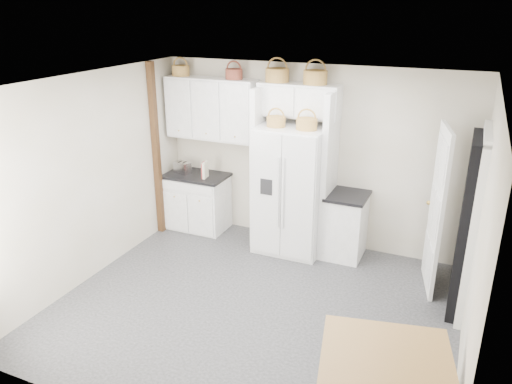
% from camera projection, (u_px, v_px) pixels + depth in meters
% --- Properties ---
extents(floor, '(4.50, 4.50, 0.00)m').
position_uv_depth(floor, '(255.00, 307.00, 5.89)').
color(floor, '#242427').
rests_on(floor, ground).
extents(ceiling, '(4.50, 4.50, 0.00)m').
position_uv_depth(ceiling, '(255.00, 84.00, 4.96)').
color(ceiling, white).
rests_on(ceiling, wall_back).
extents(wall_back, '(4.50, 0.00, 4.50)m').
position_uv_depth(wall_back, '(311.00, 157.00, 7.14)').
color(wall_back, '#B8AD90').
rests_on(wall_back, floor).
extents(wall_left, '(0.00, 4.00, 4.00)m').
position_uv_depth(wall_left, '(91.00, 178.00, 6.27)').
color(wall_left, '#B8AD90').
rests_on(wall_left, floor).
extents(wall_right, '(0.00, 4.00, 4.00)m').
position_uv_depth(wall_right, '(479.00, 242.00, 4.58)').
color(wall_right, '#B8AD90').
rests_on(wall_right, floor).
extents(refrigerator, '(0.94, 0.75, 1.81)m').
position_uv_depth(refrigerator, '(291.00, 190.00, 7.00)').
color(refrigerator, white).
rests_on(refrigerator, floor).
extents(base_cab_left, '(0.92, 0.58, 0.85)m').
position_uv_depth(base_cab_left, '(198.00, 202.00, 7.84)').
color(base_cab_left, silver).
rests_on(base_cab_left, floor).
extents(base_cab_right, '(0.50, 0.60, 0.88)m').
position_uv_depth(base_cab_right, '(346.00, 227.00, 6.95)').
color(base_cab_right, silver).
rests_on(base_cab_right, floor).
extents(counter_left, '(0.95, 0.62, 0.04)m').
position_uv_depth(counter_left, '(196.00, 176.00, 7.68)').
color(counter_left, black).
rests_on(counter_left, base_cab_left).
extents(counter_right, '(0.54, 0.64, 0.04)m').
position_uv_depth(counter_right, '(348.00, 196.00, 6.78)').
color(counter_right, black).
rests_on(counter_right, base_cab_right).
extents(toaster, '(0.29, 0.22, 0.18)m').
position_uv_depth(toaster, '(182.00, 168.00, 7.71)').
color(toaster, silver).
rests_on(toaster, counter_left).
extents(cookbook_red, '(0.07, 0.16, 0.24)m').
position_uv_depth(cookbook_red, '(204.00, 170.00, 7.50)').
color(cookbook_red, maroon).
rests_on(cookbook_red, counter_left).
extents(cookbook_cream, '(0.06, 0.17, 0.25)m').
position_uv_depth(cookbook_cream, '(205.00, 170.00, 7.49)').
color(cookbook_cream, beige).
rests_on(cookbook_cream, counter_left).
extents(basket_upper_a, '(0.27, 0.27, 0.15)m').
position_uv_depth(basket_upper_a, '(181.00, 71.00, 7.34)').
color(basket_upper_a, olive).
rests_on(basket_upper_a, upper_cabinet).
extents(basket_upper_c, '(0.25, 0.25, 0.14)m').
position_uv_depth(basket_upper_c, '(234.00, 74.00, 7.02)').
color(basket_upper_c, maroon).
rests_on(basket_upper_c, upper_cabinet).
extents(basket_bridge_a, '(0.33, 0.33, 0.18)m').
position_uv_depth(basket_bridge_a, '(277.00, 75.00, 6.77)').
color(basket_bridge_a, olive).
rests_on(basket_bridge_a, bridge_cabinet).
extents(basket_bridge_b, '(0.32, 0.32, 0.18)m').
position_uv_depth(basket_bridge_b, '(315.00, 77.00, 6.56)').
color(basket_bridge_b, olive).
rests_on(basket_bridge_b, bridge_cabinet).
extents(basket_fridge_a, '(0.26, 0.26, 0.14)m').
position_uv_depth(basket_fridge_a, '(276.00, 122.00, 6.64)').
color(basket_fridge_a, olive).
rests_on(basket_fridge_a, refrigerator).
extents(basket_fridge_b, '(0.28, 0.28, 0.15)m').
position_uv_depth(basket_fridge_b, '(307.00, 124.00, 6.48)').
color(basket_fridge_b, olive).
rests_on(basket_fridge_b, refrigerator).
extents(upper_cabinet, '(1.40, 0.34, 0.90)m').
position_uv_depth(upper_cabinet, '(212.00, 109.00, 7.34)').
color(upper_cabinet, silver).
rests_on(upper_cabinet, wall_back).
extents(bridge_cabinet, '(1.12, 0.34, 0.45)m').
position_uv_depth(bridge_cabinet, '(299.00, 100.00, 6.76)').
color(bridge_cabinet, silver).
rests_on(bridge_cabinet, wall_back).
extents(fridge_panel_left, '(0.08, 0.60, 2.30)m').
position_uv_depth(fridge_panel_left, '(261.00, 167.00, 7.18)').
color(fridge_panel_left, silver).
rests_on(fridge_panel_left, floor).
extents(fridge_panel_right, '(0.08, 0.60, 2.30)m').
position_uv_depth(fridge_panel_right, '(329.00, 176.00, 6.80)').
color(fridge_panel_right, silver).
rests_on(fridge_panel_right, floor).
extents(trim_post, '(0.09, 0.09, 2.60)m').
position_uv_depth(trim_post, '(156.00, 151.00, 7.41)').
color(trim_post, black).
rests_on(trim_post, floor).
extents(doorway_void, '(0.18, 0.85, 2.05)m').
position_uv_depth(doorway_void, '(468.00, 226.00, 5.57)').
color(doorway_void, black).
rests_on(doorway_void, floor).
extents(door_slab, '(0.21, 0.79, 2.05)m').
position_uv_depth(door_slab, '(437.00, 210.00, 5.99)').
color(door_slab, white).
rests_on(door_slab, floor).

